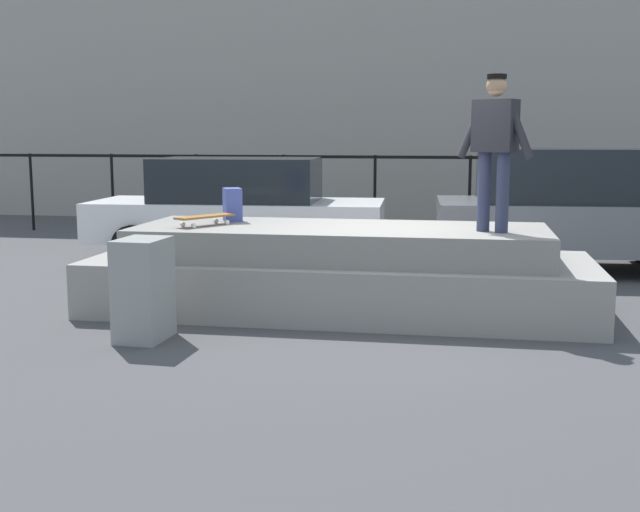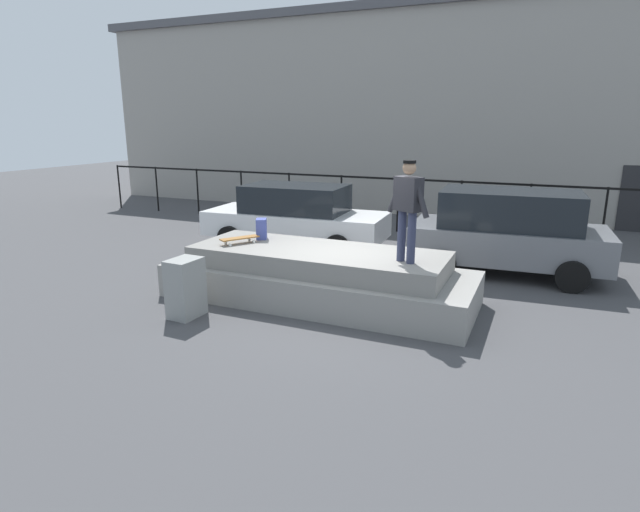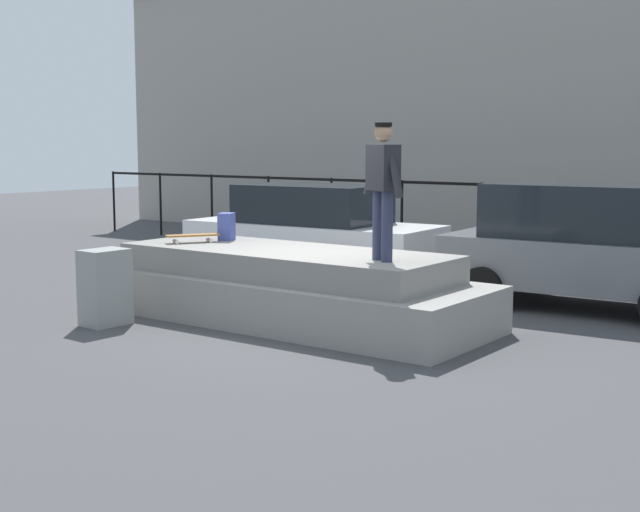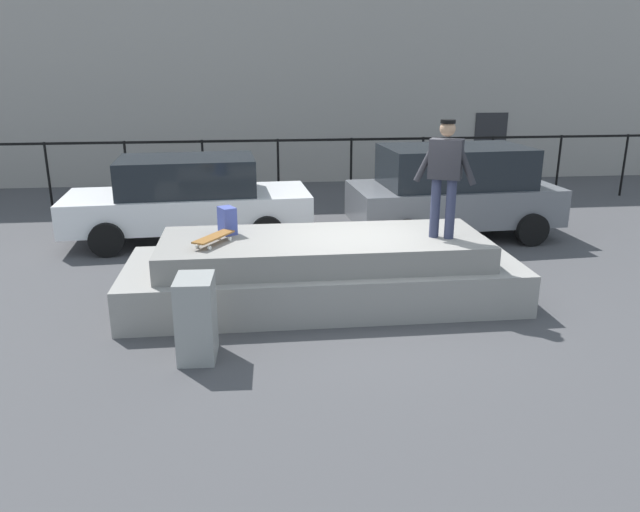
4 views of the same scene
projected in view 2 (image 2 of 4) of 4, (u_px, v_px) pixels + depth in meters
name	position (u px, v px, depth m)	size (l,w,h in m)	color
ground_plane	(346.00, 304.00, 9.59)	(60.00, 60.00, 0.00)	#424244
concrete_ledge	(318.00, 277.00, 9.74)	(5.79, 2.12, 0.99)	gray
skateboarder	(408.00, 204.00, 8.49)	(0.83, 0.49, 1.69)	#2D334C
skateboard	(240.00, 238.00, 10.03)	(0.58, 0.76, 0.12)	brown
backpack	(261.00, 229.00, 10.41)	(0.28, 0.20, 0.41)	#3F4C99
car_white_sedan_near	(296.00, 216.00, 13.76)	(4.88, 2.29, 1.66)	white
car_grey_hatchback_mid	(508.00, 230.00, 11.36)	(4.21, 2.38, 1.84)	slate
utility_box	(185.00, 288.00, 8.90)	(0.44, 0.60, 1.02)	gray
fence_row	(429.00, 196.00, 15.25)	(24.06, 0.06, 1.64)	black
warehouse_building	(466.00, 112.00, 19.88)	(29.05, 6.38, 7.23)	gray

